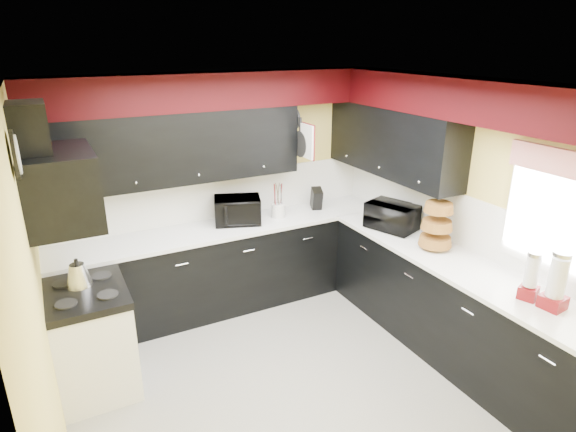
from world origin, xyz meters
The scene contains 35 objects.
ground centered at (0.00, 0.00, 0.00)m, with size 3.60×3.60×0.00m, color gray.
wall_back centered at (0.00, 1.80, 1.25)m, with size 3.60×0.06×2.50m, color #E0C666.
wall_right centered at (1.80, 0.00, 1.25)m, with size 0.06×3.60×2.50m, color #E0C666.
wall_left centered at (-1.80, 0.00, 1.25)m, with size 0.06×3.60×2.50m, color #E0C666.
ceiling centered at (0.00, 0.00, 2.50)m, with size 3.60×3.60×0.06m, color white.
cab_back centered at (0.00, 1.50, 0.45)m, with size 3.60×0.60×0.90m, color black.
cab_right centered at (1.50, -0.30, 0.45)m, with size 0.60×3.00×0.90m, color black.
counter_back centered at (0.00, 1.50, 0.92)m, with size 3.62×0.64×0.04m, color white.
counter_right centered at (1.50, -0.30, 0.92)m, with size 0.64×3.02×0.04m, color white.
splash_back centered at (0.00, 1.79, 1.19)m, with size 3.60×0.02×0.50m, color white.
splash_right centered at (1.79, 0.00, 1.19)m, with size 0.02×3.60×0.50m, color white.
upper_back centered at (-0.50, 1.62, 1.80)m, with size 2.60×0.35×0.70m, color black.
upper_right centered at (1.62, 0.90, 1.80)m, with size 0.35×1.80×0.70m, color black.
soffit_back centered at (0.00, 1.62, 2.33)m, with size 3.60×0.36×0.35m, color black.
soffit_right centered at (1.62, -0.18, 2.33)m, with size 0.36×3.24×0.35m, color black.
stove centered at (-1.50, 0.75, 0.43)m, with size 0.60×0.75×0.86m, color white.
cooktop centered at (-1.50, 0.75, 0.89)m, with size 0.62×0.77×0.06m, color black.
hood centered at (-1.55, 0.75, 1.78)m, with size 0.50×0.78×0.55m, color black.
hood_duct centered at (-1.68, 0.75, 2.20)m, with size 0.24×0.40×0.40m, color black.
window centered at (1.79, -0.90, 1.55)m, with size 0.03×0.86×0.96m, color white, non-canonical shape.
valance centered at (1.73, -0.90, 1.95)m, with size 0.04×0.88×0.20m, color red.
pan_top centered at (0.82, 1.55, 2.00)m, with size 0.03×0.22×0.40m, color black, non-canonical shape.
pan_mid centered at (0.82, 1.42, 1.75)m, with size 0.03×0.28×0.46m, color black, non-canonical shape.
pan_low centered at (0.82, 1.68, 1.72)m, with size 0.03×0.24×0.42m, color black, non-canonical shape.
cut_board centered at (0.83, 1.30, 1.80)m, with size 0.03×0.26×0.35m, color white.
baskets centered at (1.52, 0.05, 1.18)m, with size 0.27×0.27×0.50m, color brown, non-canonical shape.
clock centered at (-1.77, 0.25, 2.15)m, with size 0.03×0.30×0.30m, color black, non-canonical shape.
deco_plate centered at (1.77, -0.35, 2.25)m, with size 0.03×0.24×0.24m, color white, non-canonical shape.
toaster_oven centered at (0.13, 1.54, 1.08)m, with size 0.48×0.40×0.28m, color black.
microwave centered at (1.48, 0.63, 1.08)m, with size 0.49×0.33×0.27m, color black.
utensil_crock centered at (0.58, 1.48, 1.02)m, with size 0.15×0.15×0.16m, color silver.
knife_block centered at (1.10, 1.53, 1.06)m, with size 0.11×0.16×0.25m, color black.
kettle centered at (-1.53, 0.86, 1.01)m, with size 0.21×0.21×0.19m, color silver, non-canonical shape.
dispenser_a centered at (1.48, -0.98, 1.11)m, with size 0.13×0.13×0.35m, color #5F000A, non-canonical shape.
dispenser_b centered at (1.52, -1.16, 1.16)m, with size 0.16×0.16×0.44m, color #67000B, non-canonical shape.
Camera 1 is at (-1.62, -3.00, 2.80)m, focal length 30.00 mm.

